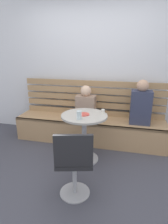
{
  "coord_description": "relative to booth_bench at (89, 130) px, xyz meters",
  "views": [
    {
      "loc": [
        0.65,
        -1.97,
        1.65
      ],
      "look_at": [
        0.03,
        0.66,
        0.75
      ],
      "focal_mm": 30.36,
      "sensor_mm": 36.0,
      "label": 1
    }
  ],
  "objects": [
    {
      "name": "cup_espresso_small",
      "position": [
        0.31,
        -0.48,
        0.55
      ],
      "size": [
        0.06,
        0.06,
        0.05
      ],
      "primitive_type": "cylinder",
      "color": "silver",
      "rests_on": "cafe_table"
    },
    {
      "name": "white_chair",
      "position": [
        0.13,
        -1.45,
        0.24
      ],
      "size": [
        0.49,
        0.49,
        0.85
      ],
      "color": "#ADADB2",
      "rests_on": "ground"
    },
    {
      "name": "booth_backrest",
      "position": [
        0.0,
        0.24,
        0.56
      ],
      "size": [
        2.65,
        0.04,
        0.66
      ],
      "color": "#A68157",
      "rests_on": "booth_bench"
    },
    {
      "name": "cafe_table",
      "position": [
        0.05,
        -0.64,
        0.3
      ],
      "size": [
        0.68,
        0.68,
        0.74
      ],
      "color": "#ADADB2",
      "rests_on": "ground"
    },
    {
      "name": "plate_small",
      "position": [
        0.04,
        -0.63,
        0.52
      ],
      "size": [
        0.17,
        0.17,
        0.01
      ],
      "primitive_type": "cylinder",
      "color": "#DB4C42",
      "rests_on": "cafe_table"
    },
    {
      "name": "ground",
      "position": [
        0.0,
        -1.2,
        -0.22
      ],
      "size": [
        8.0,
        8.0,
        0.0
      ],
      "primitive_type": "plane",
      "color": "#42424C"
    },
    {
      "name": "cup_glass_tall",
      "position": [
        0.03,
        -0.83,
        0.58
      ],
      "size": [
        0.07,
        0.07,
        0.12
      ],
      "primitive_type": "cylinder",
      "color": "silver",
      "rests_on": "cafe_table"
    },
    {
      "name": "person_adult",
      "position": [
        0.88,
        -0.01,
        0.55
      ],
      "size": [
        0.34,
        0.22,
        0.75
      ],
      "color": "#333851",
      "rests_on": "booth_bench"
    },
    {
      "name": "back_wall",
      "position": [
        0.0,
        0.44,
        1.23
      ],
      "size": [
        5.2,
        0.1,
        2.9
      ],
      "primitive_type": "cube",
      "color": "silver",
      "rests_on": "ground"
    },
    {
      "name": "booth_bench",
      "position": [
        0.0,
        0.0,
        0.0
      ],
      "size": [
        2.7,
        0.52,
        0.44
      ],
      "color": "tan",
      "rests_on": "ground"
    },
    {
      "name": "person_child_left",
      "position": [
        -0.06,
        -0.01,
        0.49
      ],
      "size": [
        0.34,
        0.22,
        0.62
      ],
      "color": "#9E7F6B",
      "rests_on": "booth_bench"
    }
  ]
}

